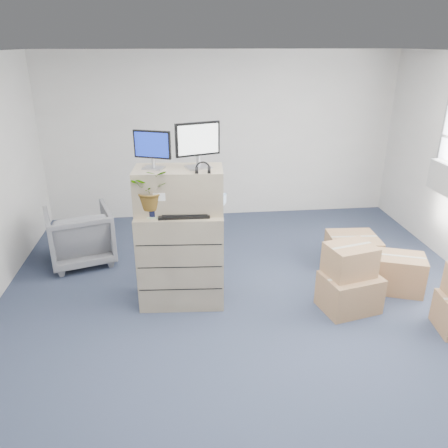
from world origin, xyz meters
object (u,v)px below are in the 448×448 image
at_px(monitor_left, 152,147).
at_px(water_bottle, 187,198).
at_px(monitor_right, 198,143).
at_px(keyboard, 184,215).
at_px(office_chair, 80,233).
at_px(filing_cabinet_lower, 181,257).
at_px(potted_plant, 152,194).

bearing_deg(monitor_left, water_bottle, 22.28).
relative_size(monitor_right, keyboard, 0.89).
xyz_separation_m(monitor_right, office_chair, (-1.63, 1.11, -1.47)).
bearing_deg(monitor_left, office_chair, 157.79).
distance_m(filing_cabinet_lower, monitor_left, 1.32).
relative_size(water_bottle, potted_plant, 0.57).
bearing_deg(monitor_right, potted_plant, 176.39).
relative_size(monitor_left, potted_plant, 0.88).
xyz_separation_m(keyboard, office_chair, (-1.45, 1.29, -0.72)).
bearing_deg(monitor_left, monitor_right, 18.61).
height_order(water_bottle, potted_plant, potted_plant).
height_order(filing_cabinet_lower, keyboard, keyboard).
xyz_separation_m(monitor_left, potted_plant, (-0.03, -0.16, -0.47)).
distance_m(monitor_right, potted_plant, 0.74).
bearing_deg(water_bottle, potted_plant, -156.44).
xyz_separation_m(monitor_right, potted_plant, (-0.52, -0.14, -0.51)).
bearing_deg(office_chair, keyboard, 120.74).
relative_size(keyboard, office_chair, 0.64).
height_order(filing_cabinet_lower, office_chair, filing_cabinet_lower).
distance_m(monitor_left, keyboard, 0.80).
relative_size(keyboard, water_bottle, 2.09).
bearing_deg(filing_cabinet_lower, office_chair, 144.39).
height_order(monitor_right, office_chair, monitor_right).
distance_m(monitor_left, water_bottle, 0.68).
bearing_deg(keyboard, monitor_right, 45.38).
bearing_deg(office_chair, potted_plant, 114.04).
xyz_separation_m(keyboard, water_bottle, (0.04, 0.21, 0.12)).
bearing_deg(water_bottle, office_chair, 143.98).
distance_m(filing_cabinet_lower, monitor_right, 1.35).
bearing_deg(potted_plant, keyboard, -6.66).
bearing_deg(potted_plant, monitor_left, 80.02).
height_order(water_bottle, office_chair, water_bottle).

